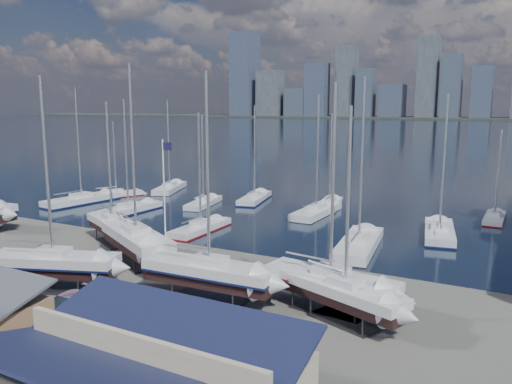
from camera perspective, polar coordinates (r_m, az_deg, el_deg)
The scene contains 25 objects.
ground at distance 45.25m, azimuth -14.97°, elevation -8.80°, with size 1400.00×1400.00×0.00m, color #605E59.
water at distance 342.56m, azimuth 23.47°, elevation 6.57°, with size 1400.00×600.00×0.40m, color #1B2A3E.
far_shore at distance 601.84m, azimuth 25.72°, elevation 7.56°, with size 1400.00×80.00×2.20m, color #2D332D.
skyline at distance 596.43m, azimuth 25.20°, elevation 11.25°, with size 639.14×43.80×107.69m.
shed_blue at distance 23.49m, azimuth -13.28°, elevation -20.46°, with size 13.65×9.45×4.71m.
sailboat_cradle_2 at distance 54.11m, azimuth -16.11°, elevation -3.60°, with size 9.09×6.15×14.64m.
sailboat_cradle_3 at distance 42.20m, azimuth -22.16°, elevation -7.58°, with size 10.50×6.29×16.38m.
sailboat_cradle_4 at distance 46.83m, azimuth -13.50°, elevation -5.34°, with size 11.14×7.94×17.81m.
sailboat_cradle_5 at distance 37.28m, azimuth -5.36°, elevation -9.14°, with size 10.41×3.40×16.56m.
sailboat_cradle_6 at distance 35.55m, azimuth 8.51°, elevation -10.24°, with size 10.00×4.00×15.74m.
sailboat_cradle_7 at distance 34.00m, azimuth 10.16°, elevation -11.36°, with size 8.92×5.22×14.20m.
sailboat_moored_0 at distance 77.86m, azimuth -19.29°, elevation -1.03°, with size 4.72×12.07×17.57m.
sailboat_moored_1 at distance 81.73m, azimuth -15.67°, elevation -0.35°, with size 6.00×8.46×12.48m.
sailboat_moored_2 at distance 85.40m, azimuth -9.82°, elevation 0.30°, with size 6.45×10.86×15.85m.
sailboat_moored_3 at distance 68.94m, azimuth -14.37°, elevation -2.13°, with size 3.31×10.64×15.77m.
sailboat_moored_4 at distance 72.09m, azimuth -6.02°, elevation -1.35°, with size 4.38×9.27×13.50m.
sailboat_moored_5 at distance 75.10m, azimuth -0.16°, elevation -0.86°, with size 4.92×10.38×14.96m.
sailboat_moored_6 at distance 57.35m, azimuth -6.34°, elevation -4.26°, with size 2.77×9.47×14.10m.
sailboat_moored_7 at distance 65.98m, azimuth 6.92°, elevation -2.41°, with size 3.23×10.89×16.37m.
sailboat_moored_8 at distance 71.25m, azimuth 8.42°, elevation -1.55°, with size 4.43×9.58×13.82m.
sailboat_moored_9 at distance 51.07m, azimuth 11.67°, elevation -6.15°, with size 4.73×12.11×17.81m.
sailboat_moored_10 at distance 58.63m, azimuth 20.21°, elevation -4.51°, with size 4.81×11.20×16.21m.
sailboat_moored_11 at distance 68.97m, azimuth 25.59°, elevation -2.79°, with size 2.38×8.01×11.92m.
car_d at distance 37.27m, azimuth -20.90°, elevation -11.99°, with size 2.09×5.14×1.49m, color gray.
flagpole at distance 43.59m, azimuth -10.36°, elevation -0.46°, with size 1.01×0.12×11.40m.
Camera 1 is at (29.81, -40.96, 14.15)m, focal length 35.00 mm.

